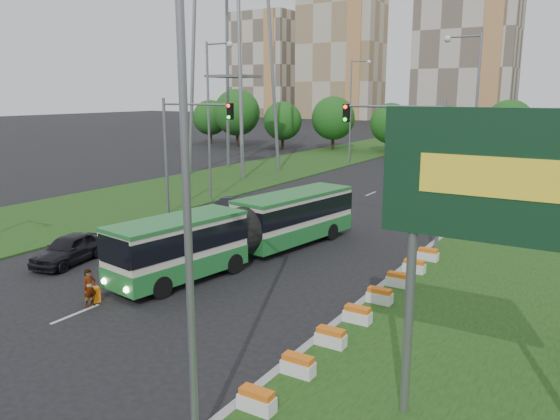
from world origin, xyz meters
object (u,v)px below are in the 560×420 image
Objects in this scene: articulated_bus at (246,229)px; shopping_trolley at (95,295)px; traffic_mast_median at (412,149)px; traffic_mast_left at (183,139)px; pedestrian at (90,288)px; car_left_near at (69,249)px; billboard at (517,193)px; car_left_far at (230,210)px.

shopping_trolley is (-1.88, -8.05, -1.25)m from articulated_bus.
traffic_mast_median and traffic_mast_left have the same top height.
pedestrian is 0.68m from shopping_trolley.
traffic_mast_median reaches higher than car_left_near.
billboard is 1.00× the size of traffic_mast_left.
car_left_far is (-12.05, -0.15, -4.62)m from traffic_mast_median.
billboard is at bearing -22.42° from car_left_near.
traffic_mast_left is at bearing 146.45° from billboard.
shopping_trolley is at bearing -93.83° from articulated_bus.
traffic_mast_left is 5.63m from car_left_far.
billboard is 17.68m from traffic_mast_median.
car_left_far is (3.11, 0.85, -4.62)m from traffic_mast_left.
shopping_trolley is at bearing -62.85° from traffic_mast_left.
traffic_mast_median is 1.86× the size of car_left_near.
car_left_near is at bearing -80.52° from traffic_mast_left.
articulated_bus is at bearing 145.75° from billboard.
pedestrian is at bearing -42.42° from car_left_near.
traffic_mast_median reaches higher than pedestrian.
traffic_mast_left is at bearing -168.55° from car_left_far.
shopping_trolley is (3.92, -14.57, -0.43)m from car_left_far.
billboard is 27.16m from traffic_mast_left.
articulated_bus is (-13.72, 9.34, -4.61)m from billboard.
traffic_mast_median reaches higher than articulated_bus.
traffic_mast_median is at bearing 3.77° from traffic_mast_left.
traffic_mast_median is 5.21× the size of pedestrian.
car_left_far is (1.30, 11.70, -0.00)m from car_left_near.
car_left_near is at bearing 174.78° from shopping_trolley.
shopping_trolley is at bearing -39.91° from car_left_near.
traffic_mast_median is at bearing 84.66° from shopping_trolley.
articulated_bus reaches higher than car_left_far.
car_left_far is 15.57m from pedestrian.
car_left_far is (-5.80, 6.52, -0.82)m from articulated_bus.
car_left_near is 7.00× the size of shopping_trolley.
traffic_mast_left is at bearing 88.36° from car_left_near.
traffic_mast_median is 13.01× the size of shopping_trolley.
car_left_far is at bearing 23.39° from pedestrian.
traffic_mast_median is 15.19m from traffic_mast_left.
billboard is 1.86× the size of car_left_near.
billboard is 5.21× the size of pedestrian.
pedestrian reaches higher than shopping_trolley.
articulated_bus is at bearing -3.04° from pedestrian.
traffic_mast_median is 9.89m from articulated_bus.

